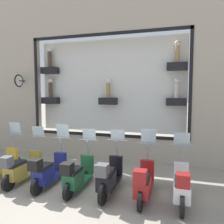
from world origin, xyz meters
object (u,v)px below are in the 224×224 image
(scooter_red_1, at_px, (144,182))
(scooter_black_2, at_px, (109,177))
(scooter_olive_5, at_px, (21,168))
(scooter_navy_4, at_px, (48,171))
(scooter_green_3, at_px, (77,175))
(scooter_white_0, at_px, (182,186))

(scooter_red_1, distance_m, scooter_black_2, 0.90)
(scooter_red_1, relative_size, scooter_olive_5, 1.00)
(scooter_navy_4, height_order, scooter_olive_5, scooter_navy_4)
(scooter_green_3, bearing_deg, scooter_navy_4, 89.61)
(scooter_navy_4, bearing_deg, scooter_red_1, -90.05)
(scooter_green_3, distance_m, scooter_olive_5, 1.79)
(scooter_black_2, bearing_deg, scooter_green_3, 90.97)
(scooter_white_0, distance_m, scooter_olive_5, 4.48)
(scooter_olive_5, bearing_deg, scooter_red_1, -89.97)
(scooter_white_0, distance_m, scooter_red_1, 0.90)
(scooter_red_1, bearing_deg, scooter_white_0, -89.86)
(scooter_green_3, xyz_separation_m, scooter_navy_4, (0.01, 0.90, 0.01))
(scooter_red_1, xyz_separation_m, scooter_green_3, (-0.00, 1.79, -0.01))
(scooter_white_0, relative_size, scooter_navy_4, 1.00)
(scooter_white_0, xyz_separation_m, scooter_navy_4, (-0.00, 3.58, -0.00))
(scooter_olive_5, bearing_deg, scooter_navy_4, -89.76)
(scooter_black_2, bearing_deg, scooter_white_0, -90.28)
(scooter_black_2, relative_size, scooter_green_3, 1.01)
(scooter_black_2, distance_m, scooter_green_3, 0.90)
(scooter_white_0, height_order, scooter_black_2, scooter_white_0)
(scooter_red_1, relative_size, scooter_green_3, 1.00)
(scooter_white_0, xyz_separation_m, scooter_green_3, (-0.01, 2.69, -0.01))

